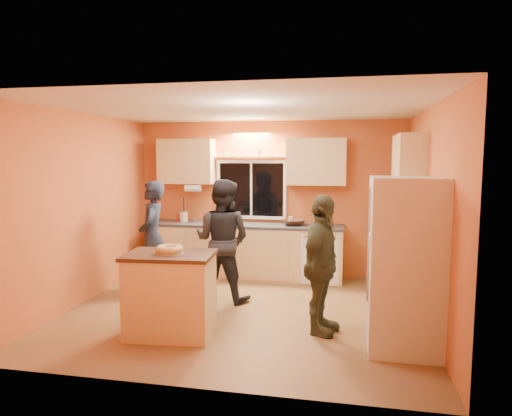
% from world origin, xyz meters
% --- Properties ---
extents(ground, '(4.50, 4.50, 0.00)m').
position_xyz_m(ground, '(0.00, 0.00, 0.00)').
color(ground, brown).
rests_on(ground, ground).
extents(room_shell, '(4.54, 4.04, 2.61)m').
position_xyz_m(room_shell, '(0.12, 0.41, 1.62)').
color(room_shell, '#BF5C31').
rests_on(room_shell, ground).
extents(back_counter, '(4.23, 0.62, 0.90)m').
position_xyz_m(back_counter, '(0.01, 1.70, 0.45)').
color(back_counter, tan).
rests_on(back_counter, ground).
extents(right_counter, '(0.62, 1.84, 0.90)m').
position_xyz_m(right_counter, '(1.95, 0.50, 0.45)').
color(right_counter, tan).
rests_on(right_counter, ground).
extents(refrigerator, '(0.72, 0.70, 1.80)m').
position_xyz_m(refrigerator, '(1.89, -0.80, 0.90)').
color(refrigerator, silver).
rests_on(refrigerator, ground).
extents(island, '(1.02, 0.74, 0.94)m').
position_xyz_m(island, '(-0.63, -0.90, 0.48)').
color(island, tan).
rests_on(island, ground).
extents(bundt_pastry, '(0.31, 0.31, 0.09)m').
position_xyz_m(bundt_pastry, '(-0.63, -0.90, 0.98)').
color(bundt_pastry, tan).
rests_on(bundt_pastry, island).
extents(person_left, '(0.53, 0.68, 1.65)m').
position_xyz_m(person_left, '(-1.54, 0.69, 0.83)').
color(person_left, black).
rests_on(person_left, ground).
extents(person_center, '(0.92, 0.77, 1.70)m').
position_xyz_m(person_center, '(-0.40, 0.46, 0.85)').
color(person_center, black).
rests_on(person_center, ground).
extents(person_right, '(0.62, 1.00, 1.58)m').
position_xyz_m(person_right, '(1.02, -0.51, 0.79)').
color(person_right, '#3A3C26').
rests_on(person_right, ground).
extents(mixing_bowl, '(0.46, 0.46, 0.09)m').
position_xyz_m(mixing_bowl, '(0.46, 1.73, 0.95)').
color(mixing_bowl, '#331C11').
rests_on(mixing_bowl, back_counter).
extents(utensil_crock, '(0.14, 0.14, 0.17)m').
position_xyz_m(utensil_crock, '(-1.44, 1.75, 0.99)').
color(utensil_crock, beige).
rests_on(utensil_crock, back_counter).
extents(potted_plant, '(0.30, 0.27, 0.30)m').
position_xyz_m(potted_plant, '(1.98, 0.54, 1.05)').
color(potted_plant, gray).
rests_on(potted_plant, right_counter).
extents(red_box, '(0.17, 0.13, 0.07)m').
position_xyz_m(red_box, '(1.98, 1.08, 0.94)').
color(red_box, '#AA321A').
rests_on(red_box, right_counter).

